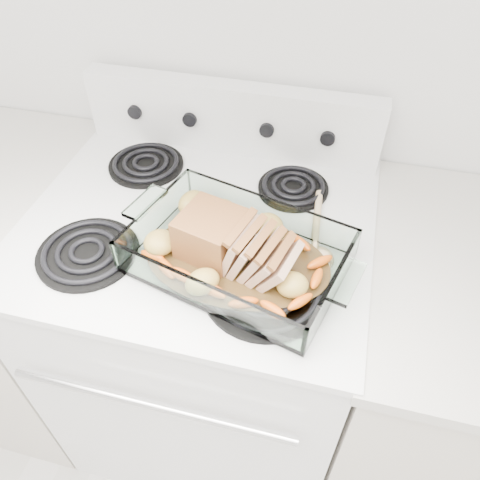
% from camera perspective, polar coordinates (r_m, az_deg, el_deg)
% --- Properties ---
extents(electric_range, '(0.78, 0.70, 1.12)m').
position_cam_1_polar(electric_range, '(1.41, -3.93, -11.17)').
color(electric_range, white).
rests_on(electric_range, ground).
extents(counter_left, '(0.58, 0.68, 0.93)m').
position_cam_1_polar(counter_left, '(1.68, -26.21, -5.73)').
color(counter_left, beige).
rests_on(counter_left, ground).
extents(counter_right, '(0.58, 0.68, 0.93)m').
position_cam_1_polar(counter_right, '(1.44, 23.37, -16.11)').
color(counter_right, beige).
rests_on(counter_right, ground).
extents(baking_dish, '(0.41, 0.27, 0.08)m').
position_cam_1_polar(baking_dish, '(0.93, -0.30, -2.03)').
color(baking_dish, silver).
rests_on(baking_dish, electric_range).
extents(pork_roast, '(0.24, 0.12, 0.09)m').
position_cam_1_polar(pork_roast, '(0.92, -1.73, -0.38)').
color(pork_roast, brown).
rests_on(pork_roast, baking_dish).
extents(roast_vegetables, '(0.38, 0.21, 0.05)m').
position_cam_1_polar(roast_vegetables, '(0.96, 0.03, -0.00)').
color(roast_vegetables, '#D65C1C').
rests_on(roast_vegetables, baking_dish).
extents(wooden_spoon, '(0.07, 0.25, 0.02)m').
position_cam_1_polar(wooden_spoon, '(1.00, 9.60, -0.27)').
color(wooden_spoon, '#E1B983').
rests_on(wooden_spoon, electric_range).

